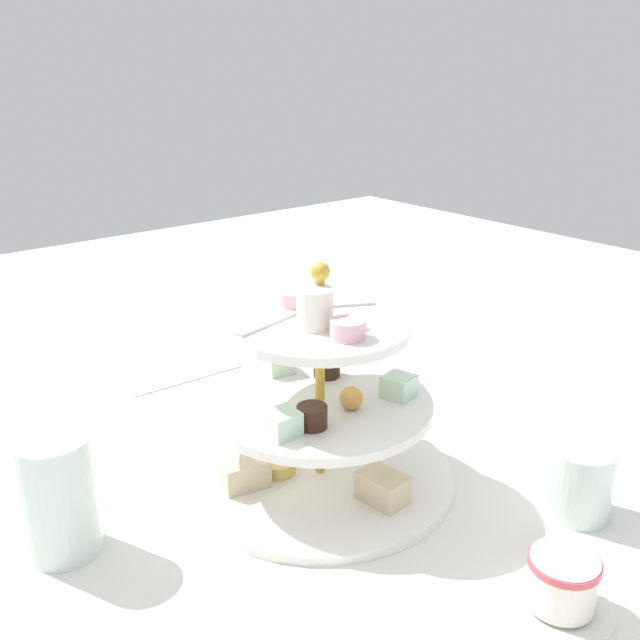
{
  "coord_description": "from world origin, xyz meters",
  "views": [
    {
      "loc": [
        0.43,
        0.52,
        0.43
      ],
      "look_at": [
        0.0,
        0.0,
        0.18
      ],
      "focal_mm": 40.08,
      "sensor_mm": 36.0,
      "label": 1
    }
  ],
  "objects_px": {
    "water_glass_short_left": "(580,481)",
    "butter_knife_left": "(189,379)",
    "teacup_with_saucer": "(561,585)",
    "tiered_serving_stand": "(320,419)",
    "water_glass_tall_right": "(58,496)"
  },
  "relations": [
    {
      "from": "teacup_with_saucer",
      "to": "butter_knife_left",
      "type": "distance_m",
      "value": 0.59
    },
    {
      "from": "butter_knife_left",
      "to": "water_glass_tall_right",
      "type": "bearing_deg",
      "value": 45.06
    },
    {
      "from": "tiered_serving_stand",
      "to": "teacup_with_saucer",
      "type": "xyz_separation_m",
      "value": [
        -0.03,
        0.28,
        -0.05
      ]
    },
    {
      "from": "water_glass_tall_right",
      "to": "water_glass_short_left",
      "type": "bearing_deg",
      "value": 147.14
    },
    {
      "from": "tiered_serving_stand",
      "to": "butter_knife_left",
      "type": "height_order",
      "value": "tiered_serving_stand"
    },
    {
      "from": "water_glass_short_left",
      "to": "butter_knife_left",
      "type": "xyz_separation_m",
      "value": [
        0.14,
        -0.53,
        -0.04
      ]
    },
    {
      "from": "tiered_serving_stand",
      "to": "teacup_with_saucer",
      "type": "distance_m",
      "value": 0.28
    },
    {
      "from": "water_glass_tall_right",
      "to": "teacup_with_saucer",
      "type": "height_order",
      "value": "water_glass_tall_right"
    },
    {
      "from": "tiered_serving_stand",
      "to": "butter_knife_left",
      "type": "bearing_deg",
      "value": -93.12
    },
    {
      "from": "teacup_with_saucer",
      "to": "tiered_serving_stand",
      "type": "bearing_deg",
      "value": -83.83
    },
    {
      "from": "water_glass_tall_right",
      "to": "water_glass_short_left",
      "type": "distance_m",
      "value": 0.5
    },
    {
      "from": "water_glass_tall_right",
      "to": "teacup_with_saucer",
      "type": "bearing_deg",
      "value": 130.62
    },
    {
      "from": "tiered_serving_stand",
      "to": "water_glass_tall_right",
      "type": "xyz_separation_m",
      "value": [
        0.26,
        -0.06,
        -0.01
      ]
    },
    {
      "from": "water_glass_tall_right",
      "to": "butter_knife_left",
      "type": "xyz_separation_m",
      "value": [
        -0.28,
        -0.26,
        -0.06
      ]
    },
    {
      "from": "water_glass_tall_right",
      "to": "tiered_serving_stand",
      "type": "bearing_deg",
      "value": 167.13
    }
  ]
}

